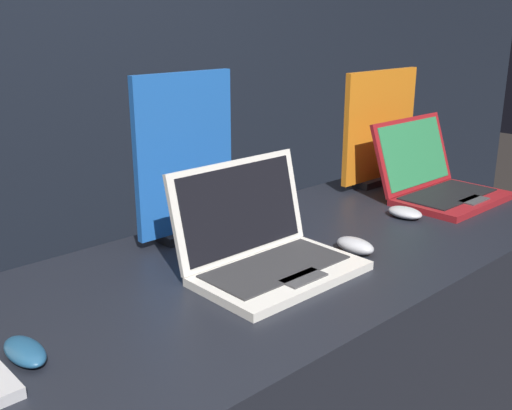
# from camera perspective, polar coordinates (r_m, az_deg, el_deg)

# --- Properties ---
(wall_back) EXTENTS (8.00, 0.05, 2.80)m
(wall_back) POSITION_cam_1_polar(r_m,az_deg,el_deg) (2.45, -22.24, 13.81)
(wall_back) COLOR black
(wall_back) RESTS_ON ground_plane
(mouse_front) EXTENTS (0.06, 0.12, 0.03)m
(mouse_front) POSITION_cam_1_polar(r_m,az_deg,el_deg) (1.13, -21.16, -12.88)
(mouse_front) COLOR navy
(mouse_front) RESTS_ON display_counter
(laptop_middle) EXTENTS (0.38, 0.29, 0.24)m
(laptop_middle) POSITION_cam_1_polar(r_m,az_deg,el_deg) (1.37, 0.66, -4.08)
(laptop_middle) COLOR silver
(laptop_middle) RESTS_ON display_counter
(mouse_middle) EXTENTS (0.06, 0.11, 0.04)m
(mouse_middle) POSITION_cam_1_polar(r_m,az_deg,el_deg) (1.51, 9.42, -3.83)
(mouse_middle) COLOR #B2B2B7
(mouse_middle) RESTS_ON display_counter
(promo_stand_middle) EXTENTS (0.29, 0.07, 0.43)m
(promo_stand_middle) POSITION_cam_1_polar(r_m,az_deg,el_deg) (1.55, -6.91, 4.07)
(promo_stand_middle) COLOR black
(promo_stand_middle) RESTS_ON display_counter
(laptop_back) EXTENTS (0.37, 0.32, 0.25)m
(laptop_back) POSITION_cam_1_polar(r_m,az_deg,el_deg) (2.02, 16.84, 2.25)
(laptop_back) COLOR maroon
(laptop_back) RESTS_ON display_counter
(mouse_back) EXTENTS (0.07, 0.11, 0.03)m
(mouse_back) POSITION_cam_1_polar(r_m,az_deg,el_deg) (1.81, 14.01, -0.70)
(mouse_back) COLOR #B2B2B7
(mouse_back) RESTS_ON display_counter
(promo_stand_back) EXTENTS (0.37, 0.07, 0.39)m
(promo_stand_back) POSITION_cam_1_polar(r_m,az_deg,el_deg) (2.11, 11.68, 6.89)
(promo_stand_back) COLOR black
(promo_stand_back) RESTS_ON display_counter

